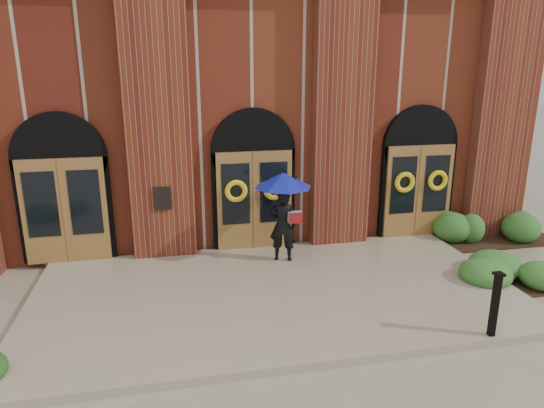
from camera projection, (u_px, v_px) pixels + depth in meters
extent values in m
plane|color=gray|center=(278.00, 300.00, 10.04)|extent=(90.00, 90.00, 0.00)
cube|color=gray|center=(276.00, 293.00, 10.16)|extent=(10.00, 5.30, 0.15)
cube|color=maroon|center=(224.00, 99.00, 17.45)|extent=(16.00, 12.00, 7.00)
cube|color=black|center=(163.00, 198.00, 11.46)|extent=(0.40, 0.05, 0.55)
cube|color=maroon|center=(158.00, 118.00, 11.19)|extent=(1.50, 0.45, 7.00)
cube|color=maroon|center=(342.00, 114.00, 12.09)|extent=(1.50, 0.45, 7.00)
cube|color=maroon|center=(501.00, 111.00, 12.99)|extent=(1.50, 0.45, 7.00)
cube|color=olive|center=(65.00, 211.00, 11.31)|extent=(1.90, 0.10, 2.50)
cylinder|color=black|center=(60.00, 157.00, 11.10)|extent=(2.10, 0.22, 2.10)
cube|color=olive|center=(255.00, 200.00, 12.21)|extent=(1.90, 0.10, 2.50)
cylinder|color=black|center=(253.00, 150.00, 11.99)|extent=(2.10, 0.22, 2.10)
cube|color=olive|center=(418.00, 191.00, 13.10)|extent=(1.90, 0.10, 2.50)
cylinder|color=black|center=(420.00, 144.00, 12.89)|extent=(2.10, 0.22, 2.10)
torus|color=yellow|center=(236.00, 191.00, 11.91)|extent=(0.57, 0.13, 0.57)
torus|color=yellow|center=(274.00, 189.00, 12.11)|extent=(0.57, 0.13, 0.57)
torus|color=yellow|center=(405.00, 182.00, 12.81)|extent=(0.57, 0.13, 0.57)
torus|color=yellow|center=(438.00, 181.00, 13.00)|extent=(0.57, 0.13, 0.57)
imported|color=black|center=(283.00, 225.00, 11.50)|extent=(0.73, 0.59, 1.75)
cone|color=#141E9F|center=(283.00, 180.00, 11.19)|extent=(1.69, 1.69, 0.35)
cylinder|color=black|center=(285.00, 200.00, 11.28)|extent=(0.02, 0.02, 0.58)
cube|color=#B3B5B8|center=(295.00, 217.00, 11.35)|extent=(0.36, 0.25, 0.26)
cube|color=maroon|center=(296.00, 218.00, 11.27)|extent=(0.32, 0.12, 0.26)
cube|color=black|center=(495.00, 306.00, 8.29)|extent=(0.10, 0.10, 1.13)
cube|color=black|center=(499.00, 274.00, 8.13)|extent=(0.16, 0.16, 0.05)
ellipsoid|color=#2C5E21|center=(498.00, 227.00, 13.35)|extent=(3.00, 1.20, 0.77)
ellipsoid|color=#306223|center=(504.00, 271.00, 10.75)|extent=(1.57, 1.34, 0.55)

